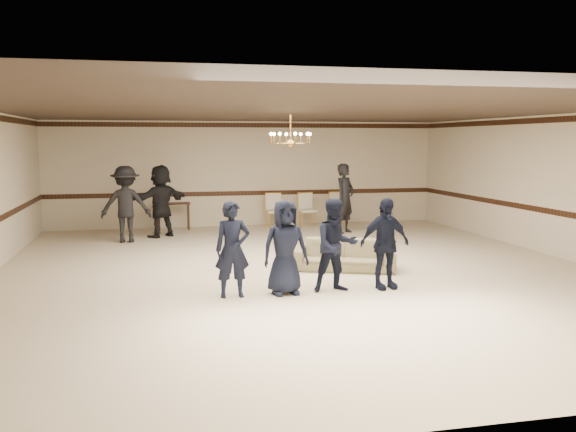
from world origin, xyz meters
The scene contains 16 objects.
room centered at (0.00, 0.00, 1.60)m, with size 12.01×14.01×3.21m.
chair_rail centered at (0.00, 6.99, 1.00)m, with size 12.00×0.02×0.14m, color #321A0F.
crown_molding centered at (0.00, 6.99, 3.08)m, with size 12.00×0.02×0.14m, color #321A0F.
chandelier centered at (0.00, 1.00, 2.88)m, with size 0.94×0.94×0.89m, color #B7873A, non-canonical shape.
boy_a centered at (-1.63, -1.76, 0.81)m, with size 0.59×0.39×1.62m, color black.
boy_b centered at (-0.73, -1.76, 0.81)m, with size 0.79×0.51×1.62m, color black.
boy_c centered at (0.17, -1.76, 0.81)m, with size 0.79×0.61×1.62m, color black.
boy_d centered at (1.07, -1.76, 0.81)m, with size 0.95×0.39×1.62m, color black.
settee centered at (0.87, -0.07, 0.31)m, with size 2.10×0.82×0.61m, color #7C7753.
adult_left centered at (-3.55, 4.48, 0.98)m, with size 1.27×0.73×1.97m, color black.
adult_mid centered at (-2.65, 5.18, 0.98)m, with size 1.83×0.58×1.97m, color black.
adult_right centered at (2.45, 4.78, 0.98)m, with size 0.72×0.47×1.97m, color black.
banquet_chair_left centered at (0.74, 6.30, 0.50)m, with size 0.49×0.49×1.01m, color beige, non-canonical shape.
banquet_chair_mid centered at (1.74, 6.30, 0.50)m, with size 0.49×0.49×1.01m, color beige, non-canonical shape.
banquet_chair_right centered at (2.74, 6.30, 0.50)m, with size 0.49×0.49×1.01m, color beige, non-canonical shape.
console_table centered at (-2.26, 6.50, 0.40)m, with size 0.96×0.40×0.80m, color black.
Camera 1 is at (-2.97, -11.91, 2.61)m, focal length 38.70 mm.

